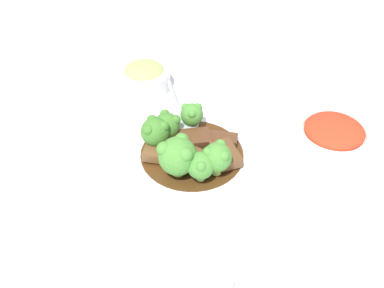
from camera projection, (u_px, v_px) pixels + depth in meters
The scene contains 17 objects.
ground_plane at pixel (192, 161), 0.69m from camera, with size 4.00×4.00×0.00m, color silver.
main_plate at pixel (192, 156), 0.68m from camera, with size 0.25×0.25×0.02m.
beef_strip_0 at pixel (196, 159), 0.65m from camera, with size 0.05×0.07×0.01m.
beef_strip_1 at pixel (189, 140), 0.68m from camera, with size 0.07×0.07×0.02m.
beef_strip_2 at pixel (221, 139), 0.69m from camera, with size 0.05×0.06×0.01m.
beef_strip_3 at pixel (167, 154), 0.66m from camera, with size 0.06×0.07×0.01m.
beef_strip_4 at pixel (226, 154), 0.66m from camera, with size 0.05×0.06×0.02m.
broccoli_floret_0 at pixel (155, 131), 0.66m from camera, with size 0.04×0.04×0.05m.
broccoli_floret_1 at pixel (201, 165), 0.61m from camera, with size 0.04×0.04×0.05m.
broccoli_floret_2 at pixel (178, 155), 0.62m from camera, with size 0.05×0.05×0.06m.
broccoli_floret_3 at pixel (168, 124), 0.68m from camera, with size 0.04×0.04×0.04m.
broccoli_floret_4 at pixel (192, 114), 0.70m from camera, with size 0.04×0.04×0.04m.
broccoli_floret_5 at pixel (217, 157), 0.62m from camera, with size 0.04×0.04×0.05m.
serving_spoon at pixel (181, 117), 0.72m from camera, with size 0.15×0.19×0.01m.
side_bowl_kimchi at pixel (332, 137), 0.69m from camera, with size 0.12×0.12×0.05m.
side_bowl_appetizer at pixel (145, 77), 0.81m from camera, with size 0.09×0.09×0.05m.
sauce_dish at pixel (204, 283), 0.52m from camera, with size 0.07×0.07×0.01m.
Camera 1 is at (0.38, 0.31, 0.48)m, focal length 42.00 mm.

